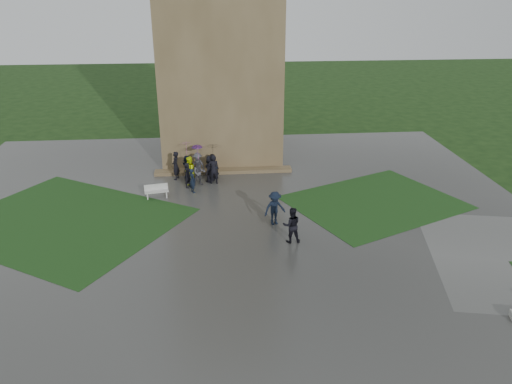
{
  "coord_description": "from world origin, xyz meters",
  "views": [
    {
      "loc": [
        -0.49,
        -20.35,
        11.64
      ],
      "look_at": [
        1.62,
        4.31,
        1.2
      ],
      "focal_mm": 35.0,
      "sensor_mm": 36.0,
      "label": 1
    }
  ],
  "objects": [
    {
      "name": "ground",
      "position": [
        0.0,
        0.0,
        0.0
      ],
      "size": [
        120.0,
        120.0,
        0.0
      ],
      "primitive_type": "plane",
      "color": "black"
    },
    {
      "name": "plaza",
      "position": [
        0.0,
        2.0,
        0.01
      ],
      "size": [
        34.0,
        34.0,
        0.02
      ],
      "primitive_type": "cube",
      "color": "#333331",
      "rests_on": "ground"
    },
    {
      "name": "lawn_inset_left",
      "position": [
        -8.5,
        4.0,
        0.03
      ],
      "size": [
        14.1,
        13.46,
        0.01
      ],
      "primitive_type": "cube",
      "rotation": [
        0.0,
        0.0,
        -0.56
      ],
      "color": "#153512",
      "rests_on": "plaza"
    },
    {
      "name": "lawn_inset_right",
      "position": [
        8.5,
        5.0,
        0.03
      ],
      "size": [
        11.12,
        10.15,
        0.01
      ],
      "primitive_type": "cube",
      "rotation": [
        0.0,
        0.0,
        0.44
      ],
      "color": "#153512",
      "rests_on": "plaza"
    },
    {
      "name": "tower",
      "position": [
        0.0,
        15.0,
        9.0
      ],
      "size": [
        8.0,
        8.0,
        18.0
      ],
      "primitive_type": "cube",
      "color": "brown",
      "rests_on": "ground"
    },
    {
      "name": "tower_plinth",
      "position": [
        0.0,
        10.6,
        0.13
      ],
      "size": [
        9.0,
        0.8,
        0.22
      ],
      "primitive_type": "cube",
      "color": "brown",
      "rests_on": "plaza"
    },
    {
      "name": "bench",
      "position": [
        -3.99,
        6.78,
        0.43
      ],
      "size": [
        1.42,
        0.67,
        0.79
      ],
      "rotation": [
        0.0,
        0.0,
        0.19
      ],
      "color": "beige",
      "rests_on": "plaza"
    },
    {
      "name": "visitor_cluster",
      "position": [
        -1.57,
        9.11,
        1.22
      ],
      "size": [
        3.21,
        3.38,
        2.6
      ],
      "color": "black",
      "rests_on": "plaza"
    },
    {
      "name": "pedestrian_mid",
      "position": [
        2.45,
        2.76,
        0.92
      ],
      "size": [
        1.3,
        0.97,
        1.8
      ],
      "primitive_type": "imported",
      "rotation": [
        0.0,
        0.0,
        0.35
      ],
      "color": "black",
      "rests_on": "plaza"
    },
    {
      "name": "pedestrian_near",
      "position": [
        3.03,
        0.78,
        0.91
      ],
      "size": [
        0.88,
        0.51,
        1.79
      ],
      "primitive_type": "imported",
      "rotation": [
        0.0,
        0.0,
        3.16
      ],
      "color": "black",
      "rests_on": "plaza"
    }
  ]
}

